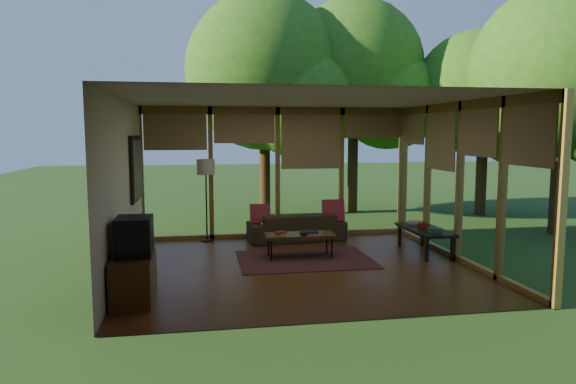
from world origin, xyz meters
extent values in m
plane|color=brown|center=(0.00, 0.00, 0.00)|extent=(5.50, 5.50, 0.00)
plane|color=silver|center=(0.00, 0.00, 2.70)|extent=(5.50, 5.50, 0.00)
cube|color=silver|center=(-2.75, 0.00, 1.35)|extent=(0.04, 5.00, 2.70)
cube|color=silver|center=(0.00, -2.50, 1.35)|extent=(5.50, 0.04, 2.70)
cube|color=olive|center=(0.00, 2.50, 1.35)|extent=(5.50, 0.12, 2.70)
cube|color=olive|center=(2.75, 0.00, 1.35)|extent=(0.12, 5.00, 2.70)
plane|color=#284B1C|center=(8.00, 8.00, -0.01)|extent=(40.00, 40.00, 0.00)
cylinder|color=#3E2916|center=(0.10, 5.43, 2.41)|extent=(0.28, 0.28, 4.82)
sphere|color=#235413|center=(0.10, 5.43, 3.75)|extent=(4.06, 4.06, 4.06)
cylinder|color=#3E2916|center=(2.56, 5.61, 2.50)|extent=(0.28, 0.28, 4.99)
sphere|color=#235413|center=(2.56, 5.61, 3.88)|extent=(3.77, 3.77, 3.77)
cylinder|color=#3E2916|center=(5.80, 1.77, 2.24)|extent=(0.28, 0.28, 4.48)
sphere|color=#235413|center=(5.80, 1.77, 3.49)|extent=(3.54, 3.54, 3.54)
cylinder|color=#3E2916|center=(5.58, 4.54, 2.04)|extent=(0.28, 0.28, 4.08)
sphere|color=#235413|center=(5.58, 4.54, 3.18)|extent=(3.29, 3.29, 3.29)
cube|color=maroon|center=(0.16, 0.43, 0.01)|extent=(2.28, 1.62, 0.01)
imported|color=#362D1B|center=(0.31, 2.00, 0.28)|extent=(1.99, 0.93, 0.56)
cube|color=maroon|center=(-0.44, 1.95, 0.57)|extent=(0.38, 0.20, 0.40)
cube|color=maroon|center=(1.06, 1.95, 0.60)|extent=(0.44, 0.23, 0.46)
cube|color=#B5AFA4|center=(-0.25, 0.52, 0.44)|extent=(0.22, 0.18, 0.03)
cube|color=maroon|center=(-0.25, 0.52, 0.47)|extent=(0.21, 0.18, 0.03)
cube|color=#151E31|center=(0.35, 0.65, 0.44)|extent=(0.21, 0.17, 0.03)
ellipsoid|color=black|center=(0.15, 0.47, 0.46)|extent=(0.16, 0.16, 0.07)
cube|color=#533316|center=(-2.47, -1.30, 0.30)|extent=(0.50, 1.00, 0.60)
cube|color=black|center=(-2.45, -1.30, 0.85)|extent=(0.45, 0.55, 0.50)
cube|color=#30554B|center=(2.40, 0.15, 0.49)|extent=(0.25, 0.20, 0.08)
cube|color=maroon|center=(2.40, 0.60, 0.50)|extent=(0.24, 0.21, 0.09)
cube|color=#B5AFA4|center=(2.40, 1.00, 0.48)|extent=(0.25, 0.20, 0.06)
cylinder|color=black|center=(-1.48, 2.27, 0.01)|extent=(0.26, 0.26, 0.03)
cylinder|color=black|center=(-1.48, 2.27, 0.79)|extent=(0.03, 0.03, 1.52)
cylinder|color=beige|center=(-1.48, 2.27, 1.50)|extent=(0.36, 0.36, 0.30)
cube|color=#533316|center=(0.10, 0.57, 0.40)|extent=(1.20, 0.50, 0.05)
cylinder|color=black|center=(-0.43, 0.39, 0.19)|extent=(0.03, 0.03, 0.38)
cylinder|color=black|center=(0.63, 0.39, 0.19)|extent=(0.03, 0.03, 0.38)
cylinder|color=black|center=(-0.43, 0.75, 0.19)|extent=(0.03, 0.03, 0.38)
cylinder|color=black|center=(0.63, 0.75, 0.19)|extent=(0.03, 0.03, 0.38)
cube|color=black|center=(2.40, 0.55, 0.43)|extent=(0.60, 1.40, 0.05)
cube|color=black|center=(2.17, -0.05, 0.20)|extent=(0.05, 0.05, 0.40)
cube|color=black|center=(2.63, -0.05, 0.20)|extent=(0.05, 0.05, 0.40)
cube|color=black|center=(2.17, 1.15, 0.20)|extent=(0.05, 0.05, 0.40)
cube|color=black|center=(2.63, 1.15, 0.20)|extent=(0.05, 0.05, 0.40)
cube|color=black|center=(-2.72, 1.40, 1.55)|extent=(0.05, 1.35, 1.15)
cube|color=#17546A|center=(-2.69, 1.40, 1.55)|extent=(0.02, 1.20, 1.00)
camera|label=1|loc=(-1.60, -8.04, 2.18)|focal=32.00mm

